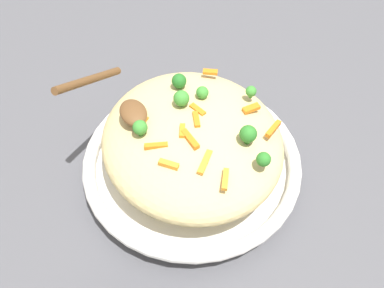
{
  "coord_description": "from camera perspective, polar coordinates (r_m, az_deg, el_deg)",
  "views": [
    {
      "loc": [
        -0.39,
        0.18,
        0.62
      ],
      "look_at": [
        0.0,
        0.0,
        0.08
      ],
      "focal_mm": 40.34,
      "sensor_mm": 36.0,
      "label": 1
    }
  ],
  "objects": [
    {
      "name": "broccoli_floret_0",
      "position": [
        0.7,
        -1.72,
        8.32
      ],
      "size": [
        0.02,
        0.02,
        0.03
      ],
      "color": "#205B1C",
      "rests_on": "pasta_mound"
    },
    {
      "name": "broccoli_floret_4",
      "position": [
        0.68,
        1.37,
        6.81
      ],
      "size": [
        0.02,
        0.02,
        0.02
      ],
      "color": "#377928",
      "rests_on": "pasta_mound"
    },
    {
      "name": "broccoli_floret_1",
      "position": [
        0.64,
        -6.88,
        2.15
      ],
      "size": [
        0.02,
        0.02,
        0.03
      ],
      "color": "#377928",
      "rests_on": "pasta_mound"
    },
    {
      "name": "broccoli_floret_6",
      "position": [
        0.63,
        7.43,
        1.3
      ],
      "size": [
        0.03,
        0.03,
        0.03
      ],
      "color": "#296820",
      "rests_on": "pasta_mound"
    },
    {
      "name": "carrot_piece_4",
      "position": [
        0.65,
        0.56,
        3.29
      ],
      "size": [
        0.03,
        0.02,
        0.01
      ],
      "primitive_type": "cube",
      "rotation": [
        0.0,
        0.0,
        5.99
      ],
      "color": "orange",
      "rests_on": "pasta_mound"
    },
    {
      "name": "broccoli_floret_5",
      "position": [
        0.66,
        -1.12,
        6.14
      ],
      "size": [
        0.02,
        0.02,
        0.03
      ],
      "color": "#377928",
      "rests_on": "pasta_mound"
    },
    {
      "name": "carrot_piece_3",
      "position": [
        0.68,
        7.84,
        4.69
      ],
      "size": [
        0.01,
        0.03,
        0.01
      ],
      "primitive_type": "cube",
      "rotation": [
        0.0,
        0.0,
        4.74
      ],
      "color": "orange",
      "rests_on": "pasta_mound"
    },
    {
      "name": "pasta_mound",
      "position": [
        0.68,
        0.0,
        0.48
      ],
      "size": [
        0.31,
        0.28,
        0.09
      ],
      "primitive_type": "ellipsoid",
      "color": "#D1BA7A",
      "rests_on": "serving_bowl"
    },
    {
      "name": "carrot_piece_10",
      "position": [
        0.62,
        -0.24,
        0.65
      ],
      "size": [
        0.04,
        0.01,
        0.01
      ],
      "primitive_type": "cube",
      "rotation": [
        0.0,
        0.0,
        0.14
      ],
      "color": "orange",
      "rests_on": "pasta_mound"
    },
    {
      "name": "carrot_piece_0",
      "position": [
        0.63,
        -4.76,
        -0.24
      ],
      "size": [
        0.02,
        0.03,
        0.01
      ],
      "primitive_type": "cube",
      "rotation": [
        0.0,
        0.0,
        4.38
      ],
      "color": "orange",
      "rests_on": "pasta_mound"
    },
    {
      "name": "carrot_piece_1",
      "position": [
        0.64,
        -1.29,
        1.71
      ],
      "size": [
        0.02,
        0.02,
        0.01
      ],
      "primitive_type": "cube",
      "rotation": [
        0.0,
        0.0,
        2.69
      ],
      "color": "orange",
      "rests_on": "pasta_mound"
    },
    {
      "name": "carrot_piece_2",
      "position": [
        0.59,
        4.12,
        -4.79
      ],
      "size": [
        0.03,
        0.02,
        0.01
      ],
      "primitive_type": "cube",
      "rotation": [
        0.0,
        0.0,
        2.59
      ],
      "color": "orange",
      "rests_on": "pasta_mound"
    },
    {
      "name": "serving_spoon",
      "position": [
        0.66,
        -9.81,
        5.65
      ],
      "size": [
        0.13,
        0.12,
        0.09
      ],
      "color": "brown",
      "rests_on": "pasta_mound"
    },
    {
      "name": "carrot_piece_8",
      "position": [
        0.67,
        -6.97,
        3.61
      ],
      "size": [
        0.03,
        0.02,
        0.01
      ],
      "primitive_type": "cube",
      "rotation": [
        0.0,
        0.0,
        0.59
      ],
      "color": "orange",
      "rests_on": "pasta_mound"
    },
    {
      "name": "carrot_piece_9",
      "position": [
        0.73,
        2.43,
        9.51
      ],
      "size": [
        0.02,
        0.03,
        0.01
      ],
      "primitive_type": "cube",
      "rotation": [
        0.0,
        0.0,
        4.18
      ],
      "color": "orange",
      "rests_on": "pasta_mound"
    },
    {
      "name": "broccoli_floret_2",
      "position": [
        0.61,
        9.44,
        -2.03
      ],
      "size": [
        0.02,
        0.02,
        0.02
      ],
      "color": "#296820",
      "rests_on": "pasta_mound"
    },
    {
      "name": "carrot_piece_6",
      "position": [
        0.67,
        0.75,
        4.52
      ],
      "size": [
        0.03,
        0.02,
        0.01
      ],
      "primitive_type": "cube",
      "rotation": [
        0.0,
        0.0,
        3.48
      ],
      "color": "orange",
      "rests_on": "pasta_mound"
    },
    {
      "name": "carrot_piece_7",
      "position": [
        0.61,
        1.72,
        -2.38
      ],
      "size": [
        0.04,
        0.04,
        0.01
      ],
      "primitive_type": "cube",
      "rotation": [
        0.0,
        0.0,
        5.5
      ],
      "color": "orange",
      "rests_on": "pasta_mound"
    },
    {
      "name": "carrot_piece_5",
      "position": [
        0.66,
        10.69,
        1.99
      ],
      "size": [
        0.02,
        0.03,
        0.01
      ],
      "primitive_type": "cube",
      "rotation": [
        0.0,
        0.0,
        2.07
      ],
      "color": "orange",
      "rests_on": "pasta_mound"
    },
    {
      "name": "carrot_piece_11",
      "position": [
        0.61,
        -3.1,
        -2.69
      ],
      "size": [
        0.03,
        0.03,
        0.01
      ],
      "primitive_type": "cube",
      "rotation": [
        0.0,
        0.0,
        0.79
      ],
      "color": "orange",
      "rests_on": "pasta_mound"
    },
    {
      "name": "serving_bowl",
      "position": [
        0.73,
        0.0,
        -2.64
      ],
      "size": [
        0.37,
        0.37,
        0.05
      ],
      "color": "white",
      "rests_on": "ground_plane"
    },
    {
      "name": "ground_plane",
      "position": [
        0.76,
        0.0,
        -3.82
      ],
      "size": [
        2.4,
        2.4,
        0.0
      ],
      "primitive_type": "plane",
      "color": "#4C4C51"
    },
    {
      "name": "broccoli_floret_3",
      "position": [
        0.69,
        7.81,
        6.89
      ],
      "size": [
        0.02,
        0.02,
        0.02
      ],
      "color": "#377928",
      "rests_on": "pasta_mound"
    }
  ]
}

